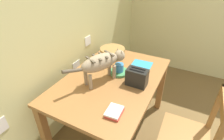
{
  "coord_description": "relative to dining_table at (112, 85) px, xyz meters",
  "views": [
    {
      "loc": [
        -1.29,
        0.84,
        1.8
      ],
      "look_at": [
        0.06,
        1.55,
        0.85
      ],
      "focal_mm": 28.7,
      "sensor_mm": 36.0,
      "label": 1
    }
  ],
  "objects": [
    {
      "name": "wall_rear",
      "position": [
        -0.06,
        0.61,
        0.59
      ],
      "size": [
        4.44,
        0.11,
        2.5
      ],
      "color": "#D3CD85",
      "rests_on": "ground_plane"
    },
    {
      "name": "dining_table",
      "position": [
        0.0,
        0.0,
        0.0
      ],
      "size": [
        1.36,
        0.91,
        0.75
      ],
      "color": "#946132",
      "rests_on": "ground_plane"
    },
    {
      "name": "cat",
      "position": [
        -0.07,
        0.07,
        0.3
      ],
      "size": [
        0.63,
        0.33,
        0.3
      ],
      "rotation": [
        0.0,
        0.0,
        -2.0
      ],
      "color": "#998465",
      "rests_on": "dining_table"
    },
    {
      "name": "saucer_bowl",
      "position": [
        0.12,
        -0.02,
        0.1
      ],
      "size": [
        0.2,
        0.2,
        0.03
      ],
      "primitive_type": "cylinder",
      "color": "#478D52",
      "rests_on": "dining_table"
    },
    {
      "name": "coffee_mug",
      "position": [
        0.12,
        -0.02,
        0.16
      ],
      "size": [
        0.14,
        0.09,
        0.09
      ],
      "color": "#3781C4",
      "rests_on": "saucer_bowl"
    },
    {
      "name": "magazine",
      "position": [
        0.36,
        -0.18,
        0.09
      ],
      "size": [
        0.3,
        0.24,
        0.01
      ],
      "primitive_type": "cube",
      "rotation": [
        0.0,
        0.0,
        0.05
      ],
      "color": "#2D8EBD",
      "rests_on": "dining_table"
    },
    {
      "name": "book_stack",
      "position": [
        -0.43,
        -0.25,
        0.11
      ],
      "size": [
        0.16,
        0.13,
        0.04
      ],
      "color": "#D23D35",
      "rests_on": "dining_table"
    },
    {
      "name": "wicker_basket",
      "position": [
        0.45,
        0.23,
        0.14
      ],
      "size": [
        0.31,
        0.31,
        0.11
      ],
      "color": "olive",
      "rests_on": "dining_table"
    },
    {
      "name": "toaster",
      "position": [
        0.01,
        -0.26,
        0.17
      ],
      "size": [
        0.12,
        0.2,
        0.18
      ],
      "color": "black",
      "rests_on": "dining_table"
    },
    {
      "name": "wooden_chair_near",
      "position": [
        -0.11,
        -0.84,
        -0.21
      ],
      "size": [
        0.43,
        0.43,
        0.93
      ],
      "rotation": [
        0.0,
        0.0,
        0.03
      ],
      "color": "olive",
      "rests_on": "ground_plane"
    }
  ]
}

